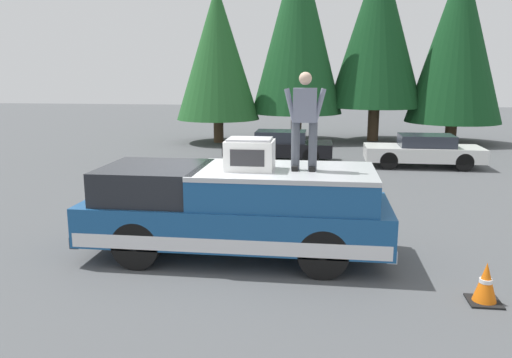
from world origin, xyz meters
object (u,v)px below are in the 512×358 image
(person_on_truck_bed, at_px, (305,119))
(traffic_cone, at_px, (486,284))
(parked_car_black, at_px, (279,146))
(compressor_unit, at_px, (250,154))
(pickup_truck, at_px, (237,210))
(parked_car_white, at_px, (423,151))

(person_on_truck_bed, height_order, traffic_cone, person_on_truck_bed)
(parked_car_black, relative_size, traffic_cone, 6.61)
(compressor_unit, relative_size, person_on_truck_bed, 0.50)
(pickup_truck, height_order, traffic_cone, pickup_truck)
(traffic_cone, bearing_deg, parked_car_white, -5.86)
(pickup_truck, height_order, compressor_unit, compressor_unit)
(person_on_truck_bed, distance_m, traffic_cone, 3.84)
(parked_car_white, distance_m, traffic_cone, 11.48)
(parked_car_white, relative_size, traffic_cone, 6.61)
(pickup_truck, xyz_separation_m, parked_car_black, (10.49, 0.15, -0.29))
(person_on_truck_bed, bearing_deg, pickup_truck, 87.48)
(pickup_truck, bearing_deg, person_on_truck_bed, -92.52)
(parked_car_black, bearing_deg, pickup_truck, -179.19)
(pickup_truck, xyz_separation_m, traffic_cone, (-1.50, -3.96, -0.58))
(parked_car_black, bearing_deg, traffic_cone, -161.11)
(compressor_unit, bearing_deg, person_on_truck_bed, -84.73)
(parked_car_black, height_order, traffic_cone, parked_car_black)
(parked_car_black, xyz_separation_m, traffic_cone, (-11.99, -4.11, -0.29))
(pickup_truck, xyz_separation_m, compressor_unit, (-0.14, -0.27, 1.05))
(pickup_truck, relative_size, traffic_cone, 8.94)
(person_on_truck_bed, bearing_deg, parked_car_black, 7.35)
(person_on_truck_bed, xyz_separation_m, parked_car_black, (10.55, 1.36, -1.97))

